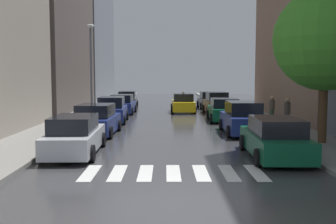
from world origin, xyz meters
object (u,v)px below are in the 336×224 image
Objects in this scene: parked_car_left_second at (96,120)px; lamp_post_left at (91,64)px; parked_car_right_nearest at (275,139)px; parked_car_right_fourth at (217,104)px; street_tree_right at (326,39)px; parked_car_right_fifth at (209,100)px; parked_car_left_fifth at (127,100)px; parked_car_left_fourth at (122,105)px; parked_car_left_nearest at (75,136)px; parked_car_right_third at (224,110)px; parked_car_right_second at (242,119)px; taxi_midroad at (183,103)px; pedestrian_near_tree at (287,112)px; parked_car_left_third at (112,110)px; pedestrian_foreground at (272,109)px.

lamp_post_left is (-1.64, 7.57, 3.21)m from parked_car_left_second.
parked_car_right_fourth is (0.07, 17.85, 0.10)m from parked_car_right_nearest.
parked_car_right_nearest is 16.87m from lamp_post_left.
parked_car_right_nearest is 5.58m from street_tree_right.
parked_car_left_second reaches higher than parked_car_right_fifth.
parked_car_left_fifth is 0.98× the size of parked_car_right_nearest.
parked_car_left_nearest is at bearing -178.95° from parked_car_left_fourth.
parked_car_right_third is 10.86m from parked_car_right_fifth.
parked_car_right_nearest is at bearing -155.27° from parked_car_left_fourth.
parked_car_right_fifth reaches higher than parked_car_right_nearest.
parked_car_right_second is 0.68× the size of lamp_post_left.
parked_car_right_nearest is at bearing -125.20° from parked_car_left_second.
parked_car_right_third is (7.82, -11.65, -0.02)m from parked_car_left_fifth.
taxi_midroad is 2.48× the size of pedestrian_near_tree.
pedestrian_near_tree reaches higher than parked_car_right_nearest.
taxi_midroad is at bearing -19.43° from parked_car_left_second.
parked_car_right_nearest is at bearing -172.20° from taxi_midroad.
parked_car_right_third is 1.06× the size of taxi_midroad.
parked_car_right_second is 12.34m from lamp_post_left.
parked_car_left_second is 7.83m from parked_car_right_second.
parked_car_left_second is at bearing 54.18° from parked_car_right_nearest.
parked_car_left_fifth is at bearing 3.04° from parked_car_left_fourth.
parked_car_right_second is 2.57× the size of pedestrian_near_tree.
parked_car_left_second is at bearing -179.28° from parked_car_left_fourth.
pedestrian_near_tree is at bearing -18.68° from parked_car_right_nearest.
parked_car_right_second is at bearing -168.48° from taxi_midroad.
parked_car_right_fifth is at bearing -35.75° from parked_car_left_third.
parked_car_left_third reaches higher than parked_car_left_nearest.
taxi_midroad is 10.15m from pedestrian_foreground.
parked_car_right_third is 0.67× the size of street_tree_right.
parked_car_left_fifth is 1.10× the size of parked_car_right_fourth.
parked_car_right_second reaches higher than parked_car_left_third.
parked_car_left_fifth is 1.11× the size of parked_car_right_fifth.
lamp_post_left reaches higher than parked_car_left_nearest.
parked_car_left_fourth is at bearing 67.61° from lamp_post_left.
parked_car_right_fourth reaches higher than parked_car_right_fifth.
parked_car_left_third is 1.10× the size of parked_car_left_fourth.
street_tree_right is 16.50m from lamp_post_left.
pedestrian_foreground is at bearing -170.06° from parked_car_right_fifth.
parked_car_left_third is 6.14m from parked_car_left_fourth.
parked_car_left_second reaches higher than parked_car_left_nearest.
street_tree_right is (2.79, -15.21, 3.89)m from parked_car_right_fourth.
parked_car_left_fifth is at bearing 81.65° from lamp_post_left.
parked_car_right_fifth is 0.62× the size of street_tree_right.
parked_car_left_nearest is 10.91m from parked_car_left_third.
parked_car_left_second is 2.61× the size of pedestrian_foreground.
parked_car_left_fourth is 7.80m from parked_car_right_fourth.
parked_car_right_fifth is at bearing 97.73° from street_tree_right.
pedestrian_near_tree is at bearing -167.44° from parked_car_right_fourth.
taxi_midroad is (-2.73, 1.22, -0.07)m from parked_car_right_fourth.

